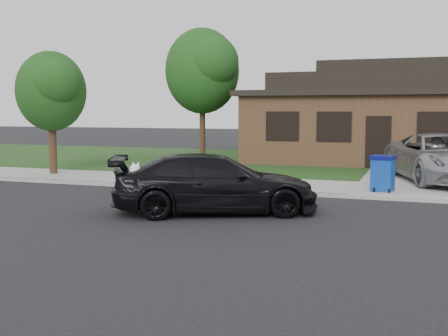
% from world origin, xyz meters
% --- Properties ---
extents(ground, '(120.00, 120.00, 0.00)m').
position_xyz_m(ground, '(0.00, 0.00, 0.00)').
color(ground, black).
rests_on(ground, ground).
extents(sidewalk, '(60.00, 3.00, 0.12)m').
position_xyz_m(sidewalk, '(0.00, 5.00, 0.06)').
color(sidewalk, gray).
rests_on(sidewalk, ground).
extents(curb, '(60.00, 0.12, 0.12)m').
position_xyz_m(curb, '(0.00, 3.50, 0.06)').
color(curb, gray).
rests_on(curb, ground).
extents(lawn, '(60.00, 13.00, 0.13)m').
position_xyz_m(lawn, '(0.00, 13.00, 0.07)').
color(lawn, '#193814').
rests_on(lawn, ground).
extents(driveway, '(4.50, 13.00, 0.14)m').
position_xyz_m(driveway, '(6.00, 10.00, 0.07)').
color(driveway, gray).
rests_on(driveway, ground).
extents(sedan, '(5.39, 3.92, 1.45)m').
position_xyz_m(sedan, '(0.94, 0.11, 0.73)').
color(sedan, black).
rests_on(sedan, ground).
extents(minivan, '(4.28, 6.27, 1.59)m').
position_xyz_m(minivan, '(6.34, 7.31, 0.94)').
color(minivan, '#9E9FA4').
rests_on(minivan, driveway).
extents(recycling_bin, '(0.74, 0.74, 1.07)m').
position_xyz_m(recycling_bin, '(4.63, 4.33, 0.66)').
color(recycling_bin, '#0D3898').
rests_on(recycling_bin, sidewalk).
extents(house, '(12.60, 8.60, 4.65)m').
position_xyz_m(house, '(4.00, 15.00, 2.13)').
color(house, '#422B1C').
rests_on(house, ground).
extents(tree_0, '(3.78, 3.60, 6.34)m').
position_xyz_m(tree_0, '(-4.34, 12.88, 4.48)').
color(tree_0, '#332114').
rests_on(tree_0, ground).
extents(tree_2, '(2.73, 2.60, 4.59)m').
position_xyz_m(tree_2, '(-7.38, 5.11, 3.27)').
color(tree_2, '#332114').
rests_on(tree_2, ground).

